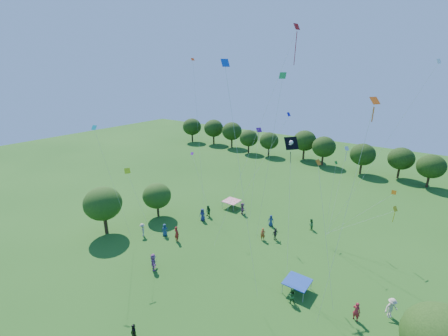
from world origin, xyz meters
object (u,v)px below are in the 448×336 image
(tent_blue, at_px, (297,282))
(man_in_black, at_px, (134,334))
(near_tree_west, at_px, (103,204))
(near_tree_north, at_px, (157,196))
(tent_red_stripe, at_px, (232,201))
(red_high_kite, at_px, (279,79))
(pirate_kite, at_px, (291,145))

(tent_blue, xyz_separation_m, man_in_black, (-7.69, -12.37, -0.23))
(near_tree_west, xyz_separation_m, near_tree_north, (1.86, 6.93, -0.92))
(tent_red_stripe, relative_size, man_in_black, 1.36)
(near_tree_west, distance_m, man_in_black, 18.14)
(near_tree_west, bearing_deg, tent_blue, 10.13)
(tent_red_stripe, distance_m, tent_blue, 18.68)
(near_tree_west, xyz_separation_m, tent_blue, (23.56, 4.21, -3.02))
(near_tree_north, xyz_separation_m, man_in_black, (14.01, -15.09, -2.33))
(tent_red_stripe, bearing_deg, red_high_kite, -32.98)
(pirate_kite, bearing_deg, near_tree_west, -160.54)
(tent_blue, bearing_deg, near_tree_west, -169.87)
(near_tree_west, distance_m, near_tree_north, 7.23)
(near_tree_north, height_order, red_high_kite, red_high_kite)
(tent_blue, height_order, red_high_kite, red_high_kite)
(near_tree_north, bearing_deg, pirate_kite, 1.16)
(man_in_black, height_order, pirate_kite, pirate_kite)
(tent_blue, relative_size, red_high_kite, 0.10)
(tent_red_stripe, distance_m, red_high_kite, 21.11)
(near_tree_north, distance_m, tent_blue, 21.97)
(man_in_black, distance_m, red_high_kite, 25.00)
(tent_red_stripe, xyz_separation_m, man_in_black, (7.33, -23.49, -0.23))
(tent_red_stripe, relative_size, tent_blue, 1.00)
(near_tree_north, relative_size, pirate_kite, 0.40)
(near_tree_north, distance_m, man_in_black, 20.72)
(near_tree_north, distance_m, red_high_kite, 22.69)
(man_in_black, xyz_separation_m, pirate_kite, (4.82, 15.47, 12.09))
(tent_blue, bearing_deg, red_high_kite, 137.93)
(near_tree_north, bearing_deg, red_high_kite, 7.53)
(tent_red_stripe, distance_m, pirate_kite, 18.78)
(near_tree_north, height_order, tent_blue, near_tree_north)
(tent_red_stripe, relative_size, red_high_kite, 0.10)
(near_tree_north, distance_m, pirate_kite, 21.22)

